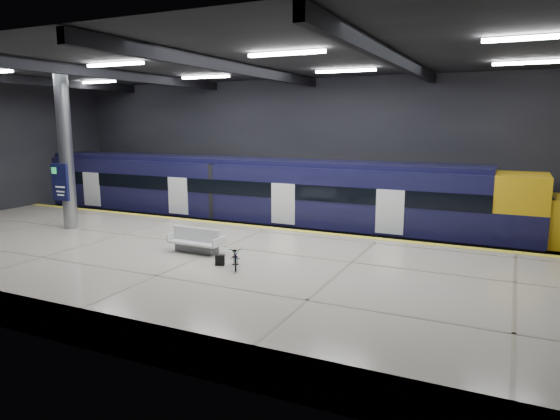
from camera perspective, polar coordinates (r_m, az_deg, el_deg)
The scene contains 10 objects.
ground at distance 20.21m, azimuth -4.77°, elevation -6.59°, with size 30.00×30.00×0.00m, color black.
room_shell at distance 19.37m, azimuth -5.02°, elevation 9.85°, with size 30.10×16.10×8.05m.
platform at distance 18.02m, azimuth -8.80°, elevation -6.92°, with size 30.00×11.00×1.10m, color #BDB1A0.
safety_strip at distance 22.28m, azimuth -1.28°, elevation -2.04°, with size 30.00×0.40×0.01m, color yellow.
rails at distance 24.93m, azimuth 1.56°, elevation -3.15°, with size 30.00×1.52×0.16m.
train at distance 25.02m, azimuth -0.79°, elevation 1.51°, with size 29.40×2.84×3.79m.
bench at distance 18.34m, azimuth -9.51°, elevation -3.82°, with size 2.07×0.90×0.91m.
bicycle at distance 16.30m, azimuth -5.10°, elevation -5.34°, with size 0.48×1.37×0.72m, color #99999E.
pannier_bag at distance 16.65m, azimuth -6.88°, elevation -5.70°, with size 0.30×0.18×0.35m, color black.
info_column at distance 23.73m, azimuth -23.32°, elevation 6.07°, with size 0.90×0.78×6.90m.
Camera 1 is at (9.74, -16.73, 5.78)m, focal length 32.00 mm.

